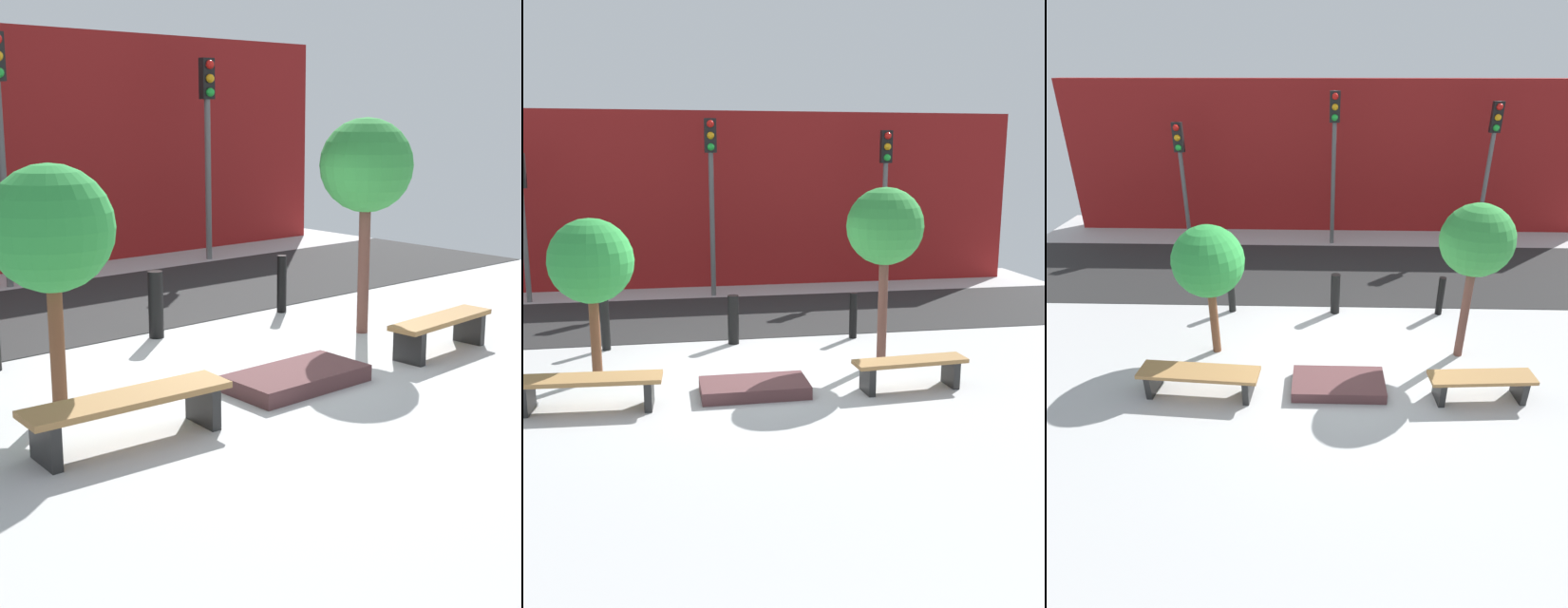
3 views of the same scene
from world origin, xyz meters
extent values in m
plane|color=#B5B5B5|center=(0.00, 0.00, 0.00)|extent=(18.00, 18.00, 0.00)
cube|color=#282828|center=(0.00, 4.15, 0.01)|extent=(18.00, 3.90, 0.01)
cube|color=black|center=(-3.05, -0.90, 0.20)|extent=(0.13, 0.48, 0.39)
cube|color=black|center=(-1.46, -1.01, 0.20)|extent=(0.13, 0.48, 0.39)
cube|color=#9E7242|center=(-2.26, -0.96, 0.42)|extent=(1.97, 0.60, 0.06)
cube|color=black|center=(1.60, -1.00, 0.20)|extent=(0.13, 0.41, 0.39)
cube|color=black|center=(2.91, -0.91, 0.20)|extent=(0.13, 0.41, 0.39)
cube|color=#9E7242|center=(2.26, -0.96, 0.42)|extent=(1.69, 0.51, 0.06)
cube|color=brown|center=(0.00, -0.76, 0.09)|extent=(1.53, 0.81, 0.18)
cylinder|color=brown|center=(-2.26, 0.35, 0.73)|extent=(0.15, 0.15, 1.47)
sphere|color=green|center=(-2.26, 0.35, 1.82)|extent=(1.26, 1.26, 1.26)
cylinder|color=brown|center=(2.26, 0.35, 0.95)|extent=(0.15, 0.15, 1.91)
sphere|color=green|center=(2.26, 0.35, 2.24)|extent=(1.22, 1.22, 1.22)
cylinder|color=black|center=(0.00, 1.95, 0.45)|extent=(0.20, 0.20, 0.89)
cylinder|color=black|center=(2.24, 1.95, 0.43)|extent=(0.14, 0.14, 0.86)
cylinder|color=#585858|center=(0.00, 6.40, 2.09)|extent=(0.12, 0.12, 4.19)
cylinder|color=#606060|center=(4.29, 6.40, 1.97)|extent=(0.12, 0.12, 3.95)
cube|color=black|center=(4.29, 6.40, 3.56)|extent=(0.28, 0.16, 0.78)
sphere|color=red|center=(4.29, 6.30, 3.82)|extent=(0.17, 0.17, 0.17)
sphere|color=orange|center=(4.29, 6.30, 3.56)|extent=(0.17, 0.17, 0.17)
sphere|color=green|center=(4.29, 6.30, 3.30)|extent=(0.17, 0.17, 0.17)
camera|label=1|loc=(-6.05, -7.14, 2.91)|focal=50.00mm
camera|label=2|loc=(-1.24, -9.85, 3.31)|focal=40.00mm
camera|label=3|loc=(-0.32, -7.16, 4.88)|focal=28.00mm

